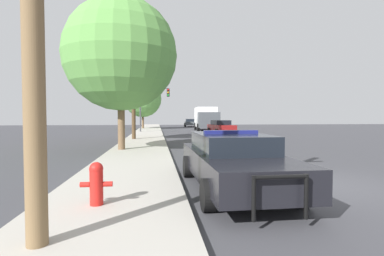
# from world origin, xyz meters

# --- Properties ---
(ground_plane) EXTENTS (110.00, 110.00, 0.00)m
(ground_plane) POSITION_xyz_m (0.00, 0.00, 0.00)
(ground_plane) COLOR #3D3D42
(sidewalk_left) EXTENTS (3.00, 110.00, 0.13)m
(sidewalk_left) POSITION_xyz_m (-5.10, 0.00, 0.07)
(sidewalk_left) COLOR #ADA89E
(sidewalk_left) RESTS_ON ground_plane
(police_car) EXTENTS (2.21, 5.47, 1.48)m
(police_car) POSITION_xyz_m (-2.31, -0.18, 0.74)
(police_car) COLOR black
(police_car) RESTS_ON ground_plane
(fire_hydrant) EXTENTS (0.60, 0.26, 0.83)m
(fire_hydrant) POSITION_xyz_m (-5.38, -1.63, 0.57)
(fire_hydrant) COLOR red
(fire_hydrant) RESTS_ON sidewalk_left
(traffic_light) EXTENTS (3.29, 0.35, 4.90)m
(traffic_light) POSITION_xyz_m (-4.65, 25.76, 3.58)
(traffic_light) COLOR #424247
(traffic_light) RESTS_ON sidewalk_left
(car_background_oncoming) EXTENTS (2.21, 4.45, 1.42)m
(car_background_oncoming) POSITION_xyz_m (2.17, 21.58, 0.75)
(car_background_oncoming) COLOR maroon
(car_background_oncoming) RESTS_ON ground_plane
(car_background_distant) EXTENTS (2.23, 4.15, 1.34)m
(car_background_distant) POSITION_xyz_m (1.58, 43.35, 0.71)
(car_background_distant) COLOR #474C51
(car_background_distant) RESTS_ON ground_plane
(box_truck) EXTENTS (3.00, 7.60, 2.97)m
(box_truck) POSITION_xyz_m (2.09, 30.22, 1.62)
(box_truck) COLOR #474C51
(box_truck) RESTS_ON ground_plane
(tree_sidewalk_near) EXTENTS (5.71, 5.71, 7.69)m
(tree_sidewalk_near) POSITION_xyz_m (-6.00, 8.09, 4.96)
(tree_sidewalk_near) COLOR brown
(tree_sidewalk_near) RESTS_ON sidewalk_left
(tree_sidewalk_far) EXTENTS (5.19, 5.19, 6.74)m
(tree_sidewalk_far) POSITION_xyz_m (-6.08, 34.75, 4.27)
(tree_sidewalk_far) COLOR brown
(tree_sidewalk_far) RESTS_ON sidewalk_left
(tree_sidewalk_mid) EXTENTS (4.82, 4.82, 7.59)m
(tree_sidewalk_mid) POSITION_xyz_m (-5.90, 15.17, 5.30)
(tree_sidewalk_mid) COLOR #4C3823
(tree_sidewalk_mid) RESTS_ON sidewalk_left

